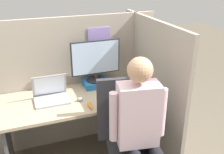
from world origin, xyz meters
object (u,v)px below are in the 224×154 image
(stapler, at_px, (136,82))
(person, at_px, (142,125))
(carrot_toy, at_px, (91,107))
(monitor, at_px, (96,60))
(office_chair, at_px, (129,138))
(laptop, at_px, (51,95))
(paper_box, at_px, (96,83))

(stapler, height_order, person, person)
(carrot_toy, height_order, person, person)
(carrot_toy, distance_m, person, 0.55)
(monitor, height_order, office_chair, monitor)
(laptop, bearing_deg, carrot_toy, -43.52)
(monitor, bearing_deg, paper_box, -90.00)
(monitor, relative_size, person, 0.40)
(office_chair, bearing_deg, laptop, 134.47)
(carrot_toy, bearing_deg, office_chair, -47.76)
(carrot_toy, bearing_deg, paper_box, 66.97)
(paper_box, relative_size, carrot_toy, 1.85)
(stapler, xyz_separation_m, office_chair, (-0.37, -0.65, -0.23))
(monitor, height_order, stapler, monitor)
(paper_box, relative_size, laptop, 0.84)
(stapler, xyz_separation_m, carrot_toy, (-0.64, -0.36, -0.00))
(monitor, relative_size, carrot_toy, 3.53)
(carrot_toy, height_order, office_chair, office_chair)
(person, bearing_deg, office_chair, 100.19)
(paper_box, bearing_deg, laptop, -162.09)
(paper_box, xyz_separation_m, stapler, (0.44, -0.11, -0.01))
(person, bearing_deg, monitor, 95.97)
(laptop, relative_size, person, 0.25)
(monitor, distance_m, laptop, 0.60)
(carrot_toy, bearing_deg, stapler, 29.47)
(carrot_toy, distance_m, office_chair, 0.46)
(paper_box, xyz_separation_m, person, (0.10, -0.93, 0.00))
(carrot_toy, bearing_deg, laptop, 136.48)
(paper_box, height_order, carrot_toy, paper_box)
(paper_box, bearing_deg, monitor, 90.00)
(paper_box, distance_m, laptop, 0.55)
(monitor, relative_size, laptop, 1.60)
(laptop, distance_m, stapler, 0.96)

